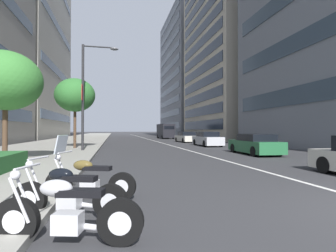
{
  "coord_description": "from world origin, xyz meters",
  "views": [
    {
      "loc": [
        -3.51,
        5.64,
        1.6
      ],
      "look_at": [
        10.28,
        2.77,
        1.8
      ],
      "focal_mm": 27.69,
      "sensor_mm": 36.0,
      "label": 1
    }
  ],
  "objects_px": {
    "motorcycle_by_sign_pole": "(67,214)",
    "street_lamp_with_banners": "(89,86)",
    "street_tree_mid_sidewalk": "(75,95)",
    "motorcycle_second_in_row": "(88,180)",
    "street_tree_far_plaza": "(5,81)",
    "car_far_down_avenue": "(207,139)",
    "delivery_van_ahead": "(165,131)",
    "car_lead_in_lane": "(255,145)",
    "motorcycle_nearest_camera": "(68,195)",
    "car_approaching_light": "(186,137)"
  },
  "relations": [
    {
      "from": "motorcycle_second_in_row",
      "to": "car_lead_in_lane",
      "type": "relative_size",
      "value": 0.46
    },
    {
      "from": "car_lead_in_lane",
      "to": "motorcycle_second_in_row",
      "type": "bearing_deg",
      "value": 136.05
    },
    {
      "from": "car_approaching_light",
      "to": "street_tree_mid_sidewalk",
      "type": "height_order",
      "value": "street_tree_mid_sidewalk"
    },
    {
      "from": "motorcycle_nearest_camera",
      "to": "motorcycle_by_sign_pole",
      "type": "bearing_deg",
      "value": 117.16
    },
    {
      "from": "car_far_down_avenue",
      "to": "car_approaching_light",
      "type": "distance_m",
      "value": 7.9
    },
    {
      "from": "street_tree_far_plaza",
      "to": "car_lead_in_lane",
      "type": "bearing_deg",
      "value": -79.6
    },
    {
      "from": "car_lead_in_lane",
      "to": "street_lamp_with_banners",
      "type": "height_order",
      "value": "street_lamp_with_banners"
    },
    {
      "from": "motorcycle_by_sign_pole",
      "to": "motorcycle_nearest_camera",
      "type": "relative_size",
      "value": 1.0
    },
    {
      "from": "motorcycle_by_sign_pole",
      "to": "car_approaching_light",
      "type": "distance_m",
      "value": 29.82
    },
    {
      "from": "street_lamp_with_banners",
      "to": "car_approaching_light",
      "type": "bearing_deg",
      "value": -40.36
    },
    {
      "from": "car_approaching_light",
      "to": "delivery_van_ahead",
      "type": "height_order",
      "value": "delivery_van_ahead"
    },
    {
      "from": "motorcycle_by_sign_pole",
      "to": "street_tree_far_plaza",
      "type": "bearing_deg",
      "value": -51.22
    },
    {
      "from": "motorcycle_by_sign_pole",
      "to": "street_lamp_with_banners",
      "type": "xyz_separation_m",
      "value": [
        15.39,
        1.15,
        4.29
      ]
    },
    {
      "from": "motorcycle_nearest_camera",
      "to": "car_far_down_avenue",
      "type": "xyz_separation_m",
      "value": [
        19.11,
        -9.82,
        0.25
      ]
    },
    {
      "from": "street_lamp_with_banners",
      "to": "street_tree_mid_sidewalk",
      "type": "height_order",
      "value": "street_lamp_with_banners"
    },
    {
      "from": "car_lead_in_lane",
      "to": "car_approaching_light",
      "type": "relative_size",
      "value": 1.02
    },
    {
      "from": "car_lead_in_lane",
      "to": "street_tree_far_plaza",
      "type": "xyz_separation_m",
      "value": [
        -2.54,
        13.81,
        3.17
      ]
    },
    {
      "from": "motorcycle_by_sign_pole",
      "to": "car_lead_in_lane",
      "type": "height_order",
      "value": "car_lead_in_lane"
    },
    {
      "from": "motorcycle_nearest_camera",
      "to": "street_lamp_with_banners",
      "type": "distance_m",
      "value": 14.89
    },
    {
      "from": "car_far_down_avenue",
      "to": "street_tree_far_plaza",
      "type": "xyz_separation_m",
      "value": [
        -11.26,
        13.8,
        3.13
      ]
    },
    {
      "from": "car_lead_in_lane",
      "to": "car_approaching_light",
      "type": "distance_m",
      "value": 16.62
    },
    {
      "from": "motorcycle_by_sign_pole",
      "to": "delivery_van_ahead",
      "type": "distance_m",
      "value": 43.43
    },
    {
      "from": "car_far_down_avenue",
      "to": "motorcycle_second_in_row",
      "type": "bearing_deg",
      "value": 151.72
    },
    {
      "from": "motorcycle_by_sign_pole",
      "to": "street_lamp_with_banners",
      "type": "relative_size",
      "value": 0.28
    },
    {
      "from": "street_tree_mid_sidewalk",
      "to": "motorcycle_by_sign_pole",
      "type": "bearing_deg",
      "value": -172.3
    },
    {
      "from": "street_lamp_with_banners",
      "to": "street_tree_far_plaza",
      "type": "bearing_deg",
      "value": 154.75
    },
    {
      "from": "motorcycle_second_in_row",
      "to": "street_tree_far_plaza",
      "type": "bearing_deg",
      "value": -38.18
    },
    {
      "from": "car_lead_in_lane",
      "to": "delivery_van_ahead",
      "type": "distance_m",
      "value": 30.74
    },
    {
      "from": "car_approaching_light",
      "to": "street_tree_far_plaza",
      "type": "height_order",
      "value": "street_tree_far_plaza"
    },
    {
      "from": "motorcycle_second_in_row",
      "to": "car_far_down_avenue",
      "type": "distance_m",
      "value": 20.29
    },
    {
      "from": "street_tree_far_plaza",
      "to": "street_tree_mid_sidewalk",
      "type": "bearing_deg",
      "value": -11.01
    },
    {
      "from": "car_lead_in_lane",
      "to": "street_tree_far_plaza",
      "type": "relative_size",
      "value": 0.91
    },
    {
      "from": "car_far_down_avenue",
      "to": "delivery_van_ahead",
      "type": "xyz_separation_m",
      "value": [
        22.01,
        -0.15,
        0.74
      ]
    },
    {
      "from": "motorcycle_nearest_camera",
      "to": "street_lamp_with_banners",
      "type": "xyz_separation_m",
      "value": [
        14.22,
        0.98,
        4.3
      ]
    },
    {
      "from": "car_lead_in_lane",
      "to": "motorcycle_nearest_camera",
      "type": "bearing_deg",
      "value": 138.96
    },
    {
      "from": "car_lead_in_lane",
      "to": "street_tree_far_plaza",
      "type": "distance_m",
      "value": 14.4
    },
    {
      "from": "car_far_down_avenue",
      "to": "street_tree_mid_sidewalk",
      "type": "distance_m",
      "value": 12.84
    },
    {
      "from": "motorcycle_nearest_camera",
      "to": "street_tree_mid_sidewalk",
      "type": "distance_m",
      "value": 17.35
    },
    {
      "from": "delivery_van_ahead",
      "to": "motorcycle_nearest_camera",
      "type": "bearing_deg",
      "value": 164.78
    },
    {
      "from": "motorcycle_by_sign_pole",
      "to": "car_far_down_avenue",
      "type": "bearing_deg",
      "value": -101.35
    },
    {
      "from": "motorcycle_second_in_row",
      "to": "car_lead_in_lane",
      "type": "distance_m",
      "value": 13.27
    },
    {
      "from": "car_lead_in_lane",
      "to": "car_approaching_light",
      "type": "bearing_deg",
      "value": 2.17
    },
    {
      "from": "motorcycle_nearest_camera",
      "to": "car_far_down_avenue",
      "type": "distance_m",
      "value": 21.49
    },
    {
      "from": "motorcycle_nearest_camera",
      "to": "car_approaching_light",
      "type": "relative_size",
      "value": 0.47
    },
    {
      "from": "car_approaching_light",
      "to": "street_lamp_with_banners",
      "type": "bearing_deg",
      "value": 136.78
    },
    {
      "from": "motorcycle_second_in_row",
      "to": "street_lamp_with_banners",
      "type": "distance_m",
      "value": 13.73
    },
    {
      "from": "motorcycle_second_in_row",
      "to": "delivery_van_ahead",
      "type": "relative_size",
      "value": 0.34
    },
    {
      "from": "motorcycle_by_sign_pole",
      "to": "car_approaching_light",
      "type": "bearing_deg",
      "value": -94.95
    },
    {
      "from": "motorcycle_by_sign_pole",
      "to": "delivery_van_ahead",
      "type": "bearing_deg",
      "value": -88.96
    },
    {
      "from": "car_approaching_light",
      "to": "car_far_down_avenue",
      "type": "bearing_deg",
      "value": 176.58
    }
  ]
}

